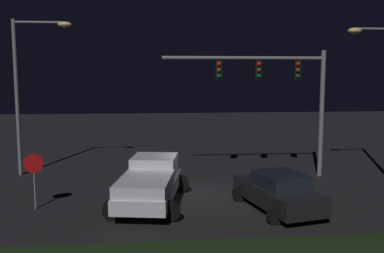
{
  "coord_description": "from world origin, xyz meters",
  "views": [
    {
      "loc": [
        -1.94,
        -18.43,
        5.3
      ],
      "look_at": [
        -0.24,
        0.08,
        3.03
      ],
      "focal_mm": 40.1,
      "sensor_mm": 36.0,
      "label": 1
    }
  ],
  "objects": [
    {
      "name": "ground_plane",
      "position": [
        0.0,
        0.0,
        0.0
      ],
      "size": [
        80.0,
        80.0,
        0.0
      ],
      "primitive_type": "plane",
      "color": "black"
    },
    {
      "name": "pickup_truck",
      "position": [
        -2.05,
        -1.23,
        1.0
      ],
      "size": [
        3.47,
        5.66,
        1.8
      ],
      "rotation": [
        0.0,
        0.0,
        1.41
      ],
      "color": "silver",
      "rests_on": "ground_plane"
    },
    {
      "name": "car_sedan",
      "position": [
        2.91,
        -2.49,
        0.74
      ],
      "size": [
        3.12,
        4.7,
        1.51
      ],
      "rotation": [
        0.0,
        0.0,
        1.8
      ],
      "color": "black",
      "rests_on": "ground_plane"
    },
    {
      "name": "traffic_signal_gantry",
      "position": [
        4.29,
        2.85,
        4.9
      ],
      "size": [
        8.32,
        0.56,
        6.5
      ],
      "color": "slate",
      "rests_on": "ground_plane"
    },
    {
      "name": "street_lamp_right",
      "position": [
        9.73,
        2.51,
        4.89
      ],
      "size": [
        2.57,
        0.44,
        7.7
      ],
      "color": "slate",
      "rests_on": "ground_plane"
    },
    {
      "name": "street_lamp_left",
      "position": [
        -8.34,
        4.56,
        5.13
      ],
      "size": [
        3.01,
        0.44,
        8.09
      ],
      "color": "slate",
      "rests_on": "ground_plane"
    },
    {
      "name": "stop_sign",
      "position": [
        -6.59,
        -1.56,
        1.56
      ],
      "size": [
        0.76,
        0.08,
        2.23
      ],
      "color": "slate",
      "rests_on": "ground_plane"
    }
  ]
}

